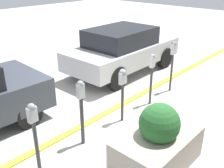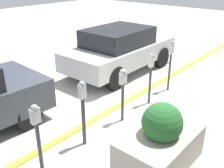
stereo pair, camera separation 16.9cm
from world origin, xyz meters
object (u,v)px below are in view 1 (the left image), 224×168
at_px(parking_meter_fourth, 152,72).
at_px(parking_meter_farthest, 173,57).
at_px(parking_meter_middle, 123,85).
at_px(planter_box, 158,143).
at_px(parked_car_middle, 123,49).
at_px(parking_meter_second, 81,106).
at_px(parking_meter_nearest, 34,128).

relative_size(parking_meter_fourth, parking_meter_farthest, 0.93).
distance_m(parking_meter_middle, planter_box, 1.72).
distance_m(parking_meter_middle, parking_meter_fourth, 1.17).
xyz_separation_m(parking_meter_middle, parking_meter_fourth, (1.17, 0.01, -0.02)).
relative_size(parking_meter_farthest, parked_car_middle, 0.35).
distance_m(parking_meter_second, parking_meter_fourth, 2.40).
bearing_deg(parking_meter_nearest, parking_meter_fourth, 0.90).
xyz_separation_m(parking_meter_second, parking_meter_farthest, (3.51, 0.03, 0.17)).
height_order(parking_meter_fourth, planter_box, parking_meter_fourth).
bearing_deg(parked_car_middle, parking_meter_fourth, -123.18).
xyz_separation_m(parking_meter_nearest, parked_car_middle, (4.86, 2.17, -0.10)).
bearing_deg(parking_meter_fourth, parking_meter_farthest, 2.03).
distance_m(parking_meter_farthest, planter_box, 3.43).
bearing_deg(parked_car_middle, planter_box, -132.90).
bearing_deg(planter_box, parking_meter_middle, 63.02).
distance_m(parking_meter_nearest, parking_meter_middle, 2.34).
bearing_deg(parking_meter_nearest, parked_car_middle, 24.10).
relative_size(parking_meter_middle, planter_box, 0.81).
height_order(parking_meter_fourth, parking_meter_farthest, parking_meter_farthest).
height_order(parking_meter_nearest, parked_car_middle, parked_car_middle).
bearing_deg(parking_meter_farthest, parking_meter_nearest, -178.83).
bearing_deg(parking_meter_middle, parking_meter_nearest, -178.80).
bearing_deg(planter_box, parking_meter_fourth, 37.68).
bearing_deg(parked_car_middle, parking_meter_nearest, -156.53).
bearing_deg(parked_car_middle, parking_meter_middle, -140.51).
height_order(parking_meter_nearest, parking_meter_middle, parking_meter_nearest).
height_order(planter_box, parked_car_middle, parked_car_middle).
distance_m(parking_meter_second, planter_box, 1.62).
distance_m(parking_meter_middle, parked_car_middle, 3.30).
xyz_separation_m(parking_meter_farthest, planter_box, (-3.02, -1.52, -0.57)).
height_order(parking_meter_nearest, planter_box, parking_meter_nearest).
height_order(parking_meter_second, parked_car_middle, parked_car_middle).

